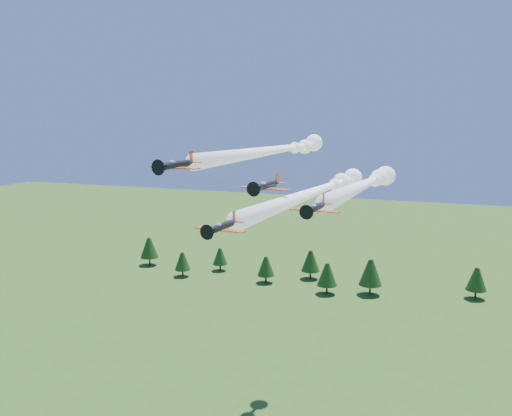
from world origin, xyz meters
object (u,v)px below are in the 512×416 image
(plane_lead, at_px, (315,191))
(plane_left, at_px, (274,150))
(plane_right, at_px, (365,184))
(plane_slot, at_px, (266,186))

(plane_lead, bearing_deg, plane_left, 144.84)
(plane_left, relative_size, plane_right, 1.26)
(plane_left, height_order, plane_slot, plane_left)
(plane_right, height_order, plane_slot, plane_slot)
(plane_lead, distance_m, plane_left, 15.00)
(plane_right, bearing_deg, plane_left, 166.17)
(plane_lead, xyz_separation_m, plane_right, (7.91, 2.74, 1.27))
(plane_lead, height_order, plane_right, plane_right)
(plane_left, distance_m, plane_slot, 22.17)
(plane_left, distance_m, plane_right, 19.79)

